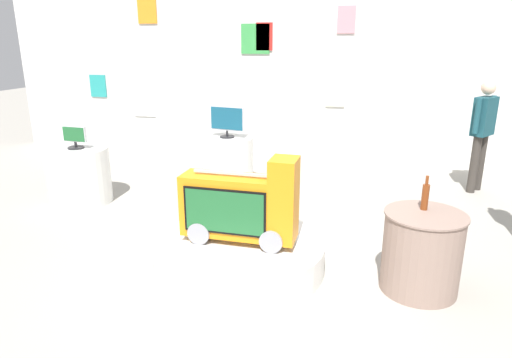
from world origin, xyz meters
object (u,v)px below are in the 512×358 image
display_pedestal_left_rear (228,162)px  bottle_on_side_table (425,196)px  novelty_firetruck_tv (241,208)px  shopper_browsing_near_truck (483,128)px  tv_on_left_rear (227,120)px  tv_on_center_rear (75,137)px  display_pedestal_center_rear (79,175)px  side_table_round (422,251)px  main_display_pedestal (240,254)px

display_pedestal_left_rear → bottle_on_side_table: size_ratio=2.50×
novelty_firetruck_tv → shopper_browsing_near_truck: size_ratio=0.69×
tv_on_left_rear → shopper_browsing_near_truck: bearing=9.8°
tv_on_center_rear → shopper_browsing_near_truck: shopper_browsing_near_truck is taller
novelty_firetruck_tv → tv_on_left_rear: size_ratio=1.99×
display_pedestal_left_rear → shopper_browsing_near_truck: shopper_browsing_near_truck is taller
novelty_firetruck_tv → display_pedestal_left_rear: 2.72m
display_pedestal_center_rear → tv_on_left_rear: bearing=33.4°
side_table_round → display_pedestal_left_rear: bearing=135.7°
tv_on_left_rear → tv_on_center_rear: tv_on_left_rear is taller
main_display_pedestal → tv_on_center_rear: (-2.70, 1.35, 0.78)m
tv_on_center_rear → shopper_browsing_near_truck: 5.79m
main_display_pedestal → novelty_firetruck_tv: 0.50m
display_pedestal_left_rear → display_pedestal_center_rear: size_ratio=0.93×
display_pedestal_left_rear → shopper_browsing_near_truck: 3.80m
main_display_pedestal → bottle_on_side_table: (1.69, 0.10, 0.72)m
display_pedestal_left_rear → bottle_on_side_table: 3.59m
display_pedestal_center_rear → bottle_on_side_table: bearing=-15.9°
tv_on_left_rear → bottle_on_side_table: tv_on_left_rear is taller
tv_on_center_rear → shopper_browsing_near_truck: size_ratio=0.22×
bottle_on_side_table → novelty_firetruck_tv: bearing=-176.3°
display_pedestal_left_rear → shopper_browsing_near_truck: bearing=9.7°
display_pedestal_left_rear → main_display_pedestal: bearing=-70.5°
main_display_pedestal → side_table_round: side_table_round is taller
main_display_pedestal → shopper_browsing_near_truck: (2.80, 3.17, 0.82)m
main_display_pedestal → novelty_firetruck_tv: novelty_firetruck_tv is taller
display_pedestal_left_rear → bottle_on_side_table: bearing=-43.3°
display_pedestal_left_rear → tv_on_center_rear: (-1.80, -1.19, 0.54)m
bottle_on_side_table → tv_on_left_rear: bearing=136.8°
display_pedestal_center_rear → bottle_on_side_table: (4.39, -1.25, 0.49)m
tv_on_left_rear → tv_on_center_rear: (-1.80, -1.19, -0.10)m
side_table_round → display_pedestal_center_rear: bearing=162.9°
display_pedestal_center_rear → side_table_round: (4.40, -1.35, -0.00)m
display_pedestal_left_rear → side_table_round: bearing=-44.3°
tv_on_left_rear → bottle_on_side_table: (2.59, -2.43, -0.16)m
display_pedestal_left_rear → tv_on_left_rear: (0.00, -0.00, 0.65)m
shopper_browsing_near_truck → bottle_on_side_table: bearing=-109.9°
main_display_pedestal → bottle_on_side_table: bottle_on_side_table is taller
tv_on_left_rear → display_pedestal_center_rear: (-1.80, -1.19, -0.65)m
main_display_pedestal → tv_on_left_rear: size_ratio=2.98×
main_display_pedestal → display_pedestal_left_rear: display_pedestal_left_rear is taller
display_pedestal_center_rear → main_display_pedestal: bearing=-26.6°
display_pedestal_left_rear → bottle_on_side_table: (2.59, -2.44, 0.49)m
novelty_firetruck_tv → side_table_round: size_ratio=1.51×
main_display_pedestal → tv_on_center_rear: tv_on_center_rear is taller
novelty_firetruck_tv → bottle_on_side_table: bearing=3.7°
tv_on_left_rear → display_pedestal_center_rear: size_ratio=0.67×
main_display_pedestal → tv_on_left_rear: bearing=109.5°
novelty_firetruck_tv → shopper_browsing_near_truck: 4.24m
tv_on_center_rear → side_table_round: tv_on_center_rear is taller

